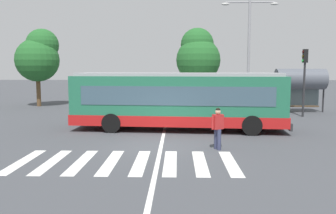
% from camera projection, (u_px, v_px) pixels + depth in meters
% --- Properties ---
extents(ground_plane, '(160.00, 160.00, 0.00)m').
position_uv_depth(ground_plane, '(158.00, 146.00, 15.03)').
color(ground_plane, '#424449').
extents(city_transit_bus, '(11.46, 3.43, 3.06)m').
position_uv_depth(city_transit_bus, '(178.00, 101.00, 18.70)').
color(city_transit_bus, black).
rests_on(city_transit_bus, ground_plane).
extents(pedestrian_crossing_street, '(0.53, 0.41, 1.72)m').
position_uv_depth(pedestrian_crossing_street, '(218.00, 126.00, 14.25)').
color(pedestrian_crossing_street, '#333856').
rests_on(pedestrian_crossing_street, ground_plane).
extents(parked_car_charcoal, '(2.05, 4.59, 1.35)m').
position_uv_depth(parked_car_charcoal, '(145.00, 97.00, 30.48)').
color(parked_car_charcoal, black).
rests_on(parked_car_charcoal, ground_plane).
extents(parked_car_white, '(1.93, 4.53, 1.35)m').
position_uv_depth(parked_car_white, '(174.00, 97.00, 30.80)').
color(parked_car_white, black).
rests_on(parked_car_white, ground_plane).
extents(parked_car_silver, '(2.16, 4.63, 1.35)m').
position_uv_depth(parked_car_silver, '(204.00, 98.00, 30.12)').
color(parked_car_silver, black).
rests_on(parked_car_silver, ground_plane).
extents(traffic_light_far_corner, '(0.33, 0.32, 4.56)m').
position_uv_depth(traffic_light_far_corner, '(305.00, 72.00, 23.56)').
color(traffic_light_far_corner, '#28282B').
rests_on(traffic_light_far_corner, ground_plane).
extents(bus_stop_shelter, '(3.65, 1.54, 3.25)m').
position_uv_depth(bus_stop_shelter, '(300.00, 80.00, 26.15)').
color(bus_stop_shelter, '#28282B').
rests_on(bus_stop_shelter, ground_plane).
extents(twin_arm_street_lamp, '(4.31, 0.32, 8.44)m').
position_uv_depth(twin_arm_street_lamp, '(249.00, 43.00, 26.98)').
color(twin_arm_street_lamp, '#939399').
rests_on(twin_arm_street_lamp, ground_plane).
extents(background_tree_left, '(3.69, 3.69, 6.66)m').
position_uv_depth(background_tree_left, '(39.00, 56.00, 30.03)').
color(background_tree_left, brown).
rests_on(background_tree_left, ground_plane).
extents(background_tree_right, '(4.00, 4.00, 6.92)m').
position_uv_depth(background_tree_right, '(198.00, 56.00, 31.69)').
color(background_tree_right, brown).
rests_on(background_tree_right, ground_plane).
extents(crosswalk_painted_stripes, '(7.83, 3.34, 0.01)m').
position_uv_depth(crosswalk_painted_stripes, '(126.00, 162.00, 12.40)').
color(crosswalk_painted_stripes, silver).
rests_on(crosswalk_painted_stripes, ground_plane).
extents(lane_center_line, '(0.16, 24.00, 0.01)m').
position_uv_depth(lane_center_line, '(163.00, 137.00, 17.01)').
color(lane_center_line, silver).
rests_on(lane_center_line, ground_plane).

